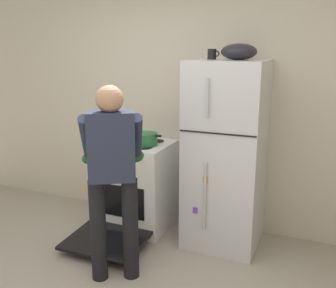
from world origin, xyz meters
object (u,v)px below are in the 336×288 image
(refrigerator, at_px, (226,155))
(stove_range, at_px, (134,185))
(person_cook, at_px, (112,167))
(coffee_mug, at_px, (212,54))
(mixing_bowl, at_px, (239,52))
(red_pot, at_px, (146,139))

(refrigerator, xyz_separation_m, stove_range, (-0.98, -0.02, -0.43))
(stove_range, bearing_deg, person_cook, -71.87)
(coffee_mug, bearing_deg, stove_range, -175.14)
(refrigerator, xyz_separation_m, coffee_mug, (-0.18, 0.05, 0.93))
(person_cook, distance_m, mixing_bowl, 1.49)
(mixing_bowl, bearing_deg, stove_range, -179.03)
(mixing_bowl, bearing_deg, red_pot, -176.80)
(coffee_mug, bearing_deg, mixing_bowl, -10.99)
(refrigerator, height_order, coffee_mug, coffee_mug)
(coffee_mug, bearing_deg, person_cook, -116.91)
(stove_range, distance_m, person_cook, 1.09)
(refrigerator, bearing_deg, person_cook, -125.94)
(refrigerator, bearing_deg, coffee_mug, 164.17)
(stove_range, xyz_separation_m, coffee_mug, (0.80, 0.07, 1.36))
(person_cook, bearing_deg, refrigerator, 54.06)
(mixing_bowl, bearing_deg, refrigerator, -179.79)
(person_cook, bearing_deg, mixing_bowl, 50.97)
(red_pot, bearing_deg, refrigerator, 3.49)
(stove_range, distance_m, mixing_bowl, 1.74)
(refrigerator, xyz_separation_m, person_cook, (-0.68, -0.93, 0.07))
(refrigerator, bearing_deg, red_pot, -176.51)
(coffee_mug, bearing_deg, red_pot, -171.10)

